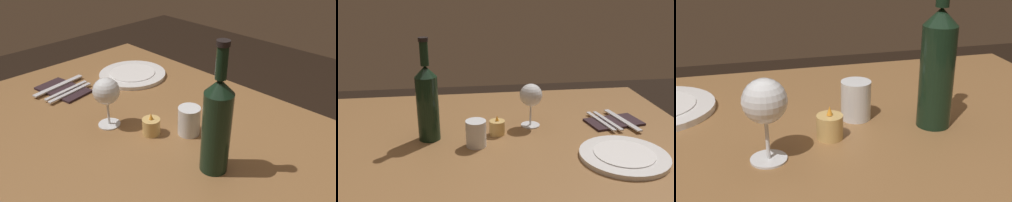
% 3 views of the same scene
% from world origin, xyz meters
% --- Properties ---
extents(dining_table, '(1.30, 0.90, 0.74)m').
position_xyz_m(dining_table, '(0.00, 0.00, 0.65)').
color(dining_table, olive).
rests_on(dining_table, ground).
extents(wine_glass_left, '(0.08, 0.08, 0.15)m').
position_xyz_m(wine_glass_left, '(0.11, 0.06, 0.85)').
color(wine_glass_left, white).
rests_on(wine_glass_left, dining_table).
extents(wine_bottle, '(0.07, 0.07, 0.33)m').
position_xyz_m(wine_bottle, '(-0.24, -0.01, 0.87)').
color(wine_bottle, black).
rests_on(wine_bottle, dining_table).
extents(water_tumbler, '(0.06, 0.06, 0.08)m').
position_xyz_m(water_tumbler, '(-0.09, -0.08, 0.78)').
color(water_tumbler, white).
rests_on(water_tumbler, dining_table).
extents(votive_candle, '(0.05, 0.05, 0.07)m').
position_xyz_m(votive_candle, '(-0.02, 0.00, 0.76)').
color(votive_candle, '#DBB266').
rests_on(votive_candle, dining_table).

